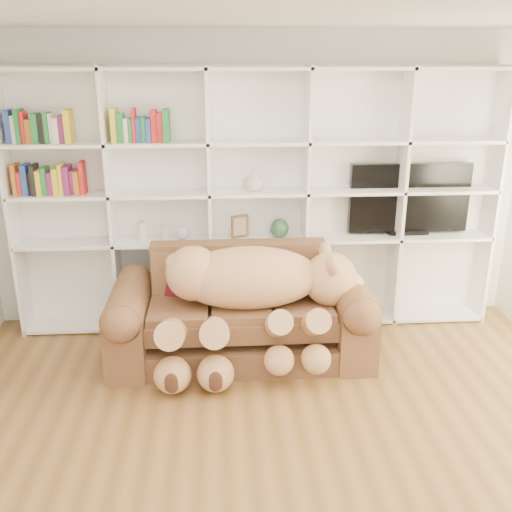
{
  "coord_description": "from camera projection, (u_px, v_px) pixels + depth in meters",
  "views": [
    {
      "loc": [
        -0.37,
        -2.77,
        2.46
      ],
      "look_at": [
        -0.06,
        1.63,
        0.92
      ],
      "focal_mm": 40.0,
      "sensor_mm": 36.0,
      "label": 1
    }
  ],
  "objects": [
    {
      "name": "floor",
      "position": [
        285.0,
        488.0,
        3.45
      ],
      "size": [
        5.0,
        5.0,
        0.0
      ],
      "primitive_type": "plane",
      "color": "brown",
      "rests_on": "ground"
    },
    {
      "name": "tv",
      "position": [
        409.0,
        199.0,
        5.36
      ],
      "size": [
        1.14,
        0.18,
        0.67
      ],
      "color": "black",
      "rests_on": "bookshelf"
    },
    {
      "name": "ceiling",
      "position": [
        296.0,
        1.0,
        2.56
      ],
      "size": [
        5.0,
        5.0,
        0.0
      ],
      "primitive_type": "plane",
      "rotation": [
        3.14,
        0.0,
        0.0
      ],
      "color": "white",
      "rests_on": "wall_back"
    },
    {
      "name": "gift_box",
      "position": [
        338.0,
        345.0,
        4.92
      ],
      "size": [
        0.29,
        0.27,
        0.23
      ],
      "primitive_type": "cube",
      "rotation": [
        0.0,
        0.0,
        -0.01
      ],
      "color": "#AE3D17",
      "rests_on": "floor"
    },
    {
      "name": "throw_pillow",
      "position": [
        184.0,
        279.0,
        4.91
      ],
      "size": [
        0.43,
        0.34,
        0.4
      ],
      "primitive_type": "cube",
      "rotation": [
        -0.24,
        0.0,
        -0.38
      ],
      "color": "maroon",
      "rests_on": "sofa"
    },
    {
      "name": "snow_globe",
      "position": [
        182.0,
        233.0,
        5.26
      ],
      "size": [
        0.12,
        0.12,
        0.12
      ],
      "primitive_type": "sphere",
      "color": "silver",
      "rests_on": "bookshelf"
    },
    {
      "name": "bookshelf",
      "position": [
        231.0,
        190.0,
        5.22
      ],
      "size": [
        4.43,
        0.35,
        2.4
      ],
      "color": "white",
      "rests_on": "floor"
    },
    {
      "name": "figurine_short",
      "position": [
        165.0,
        232.0,
        5.25
      ],
      "size": [
        0.09,
        0.09,
        0.14
      ],
      "primitive_type": "cylinder",
      "rotation": [
        0.0,
        0.0,
        -0.14
      ],
      "color": "beige",
      "rests_on": "bookshelf"
    },
    {
      "name": "figurine_tall",
      "position": [
        142.0,
        231.0,
        5.23
      ],
      "size": [
        0.11,
        0.11,
        0.17
      ],
      "primitive_type": "cylinder",
      "rotation": [
        0.0,
        0.0,
        -0.34
      ],
      "color": "beige",
      "rests_on": "bookshelf"
    },
    {
      "name": "wall_back",
      "position": [
        256.0,
        182.0,
        5.36
      ],
      "size": [
        5.0,
        0.02,
        2.7
      ],
      "primitive_type": "cube",
      "color": "silver",
      "rests_on": "floor"
    },
    {
      "name": "shelf_vase",
      "position": [
        254.0,
        180.0,
        5.15
      ],
      "size": [
        0.23,
        0.23,
        0.19
      ],
      "primitive_type": "imported",
      "rotation": [
        0.0,
        0.0,
        -0.33
      ],
      "color": "beige",
      "rests_on": "bookshelf"
    },
    {
      "name": "sofa",
      "position": [
        241.0,
        317.0,
        4.9
      ],
      "size": [
        2.19,
        0.94,
        0.92
      ],
      "color": "brown",
      "rests_on": "floor"
    },
    {
      "name": "teddy_bear",
      "position": [
        251.0,
        293.0,
        4.63
      ],
      "size": [
        1.74,
        0.93,
        1.01
      ],
      "rotation": [
        0.0,
        0.0,
        -0.15
      ],
      "color": "tan",
      "rests_on": "sofa"
    },
    {
      "name": "green_vase",
      "position": [
        279.0,
        228.0,
        5.32
      ],
      "size": [
        0.18,
        0.18,
        0.18
      ],
      "primitive_type": "sphere",
      "color": "#2A5335",
      "rests_on": "bookshelf"
    },
    {
      "name": "picture_frame",
      "position": [
        240.0,
        226.0,
        5.28
      ],
      "size": [
        0.16,
        0.09,
        0.21
      ],
      "primitive_type": "cube",
      "rotation": [
        0.0,
        0.0,
        0.39
      ],
      "color": "#513A1C",
      "rests_on": "bookshelf"
    }
  ]
}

